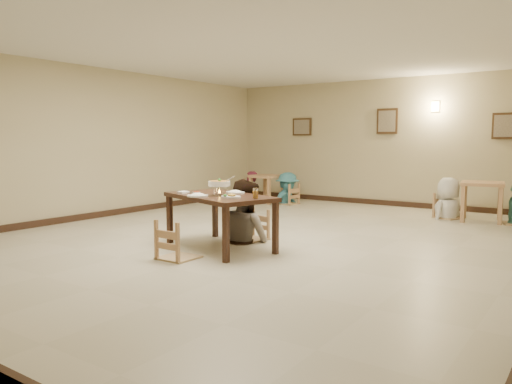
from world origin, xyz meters
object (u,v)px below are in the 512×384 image
Objects in this scene: bg_chair_lr at (288,185)px; bg_diner_a at (250,171)px; bg_table_right at (482,189)px; bg_table_left at (267,180)px; chair_far at (252,212)px; bg_diner_b at (288,172)px; bg_diner_c at (449,177)px; bg_chair_ll at (250,181)px; drink_glass at (255,194)px; main_diner at (245,179)px; main_table at (220,200)px; bg_chair_rl at (449,195)px; curry_warmer at (219,184)px; chair_near at (178,222)px.

bg_diner_a is (-1.12, 0.01, 0.29)m from bg_chair_lr.
bg_table_left is at bearing 179.91° from bg_table_right.
chair_far is 0.57× the size of bg_diner_b.
bg_diner_c reaches higher than bg_chair_lr.
bg_chair_ll is at bearing 95.70° from bg_diner_b.
drink_glass is 0.19× the size of bg_table_left.
main_diner is at bearing -151.08° from bg_diner_b.
bg_diner_a is (0.00, 0.00, 0.24)m from bg_chair_ll.
chair_far is 4.76m from bg_table_right.
chair_far is 4.46m from bg_diner_b.
main_table is 5.17m from bg_diner_c.
bg_diner_b is at bearing 110.87° from bg_chair_rl.
bg_diner_c reaches higher than curry_warmer.
bg_chair_ll is 0.68× the size of bg_diner_b.
main_diner is at bearing -1.93° from bg_diner_c.
bg_diner_b reaches higher than main_table.
chair_far is 5.02m from bg_diner_a.
main_diner is 4.76m from bg_table_left.
bg_table_right is (2.59, 3.99, 0.18)m from chair_far.
chair_near reaches higher than main_table.
chair_far is 6.21× the size of drink_glass.
bg_diner_a reaches higher than main_table.
drink_glass is 6.10m from bg_diner_a.
bg_chair_ll is 1.15m from bg_diner_b.
curry_warmer is 0.37× the size of bg_chair_lr.
drink_glass is at bearing 152.81° from main_diner.
curry_warmer is (0.04, -0.06, 0.25)m from main_table.
bg_chair_lr is 1.02× the size of bg_chair_rl.
bg_chair_rl reaches higher than bg_table_left.
bg_table_right is at bearing 96.34° from bg_chair_lr.
bg_chair_ll is at bearing 179.22° from bg_table_right.
bg_diner_c is (2.02, 4.14, -0.14)m from main_diner.
curry_warmer is 0.22× the size of bg_diner_c.
bg_diner_b is at bearing -48.45° from main_diner.
drink_glass is 0.14× the size of bg_chair_ll.
curry_warmer is at bearing 27.80° from bg_chair_lr.
chair_near is 6.31m from bg_chair_ll.
bg_diner_a is at bearing 110.96° from bg_chair_rl.
bg_table_left is 0.57m from bg_chair_lr.
bg_diner_c is (1.30, 4.87, -0.02)m from drink_glass.
bg_diner_c is (3.79, -0.05, 0.05)m from bg_diner_b.
main_diner is at bearing 94.67° from curry_warmer.
bg_chair_ll is at bearing -66.59° from bg_diner_c.
main_table is 1.90× the size of chair_near.
main_table is 1.96× the size of bg_chair_lr.
bg_chair_rl is at bearing -84.73° from bg_diner_b.
bg_diner_a is 1.12m from bg_diner_b.
bg_table_left is 0.71× the size of bg_chair_ll.
bg_chair_lr is at bearing -109.08° from bg_chair_ll.
drink_glass reaches higher than bg_table_left.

